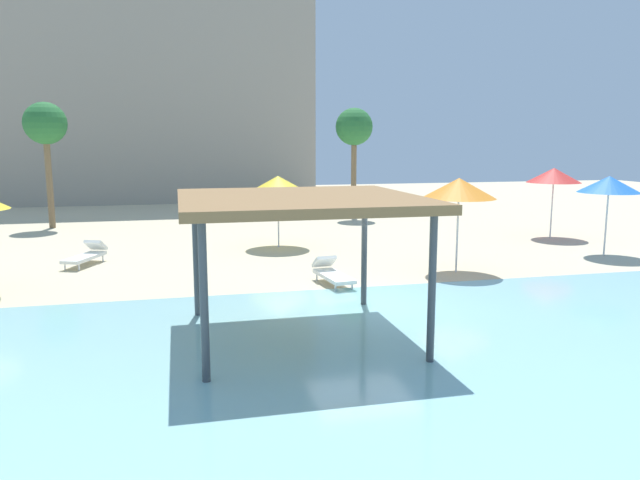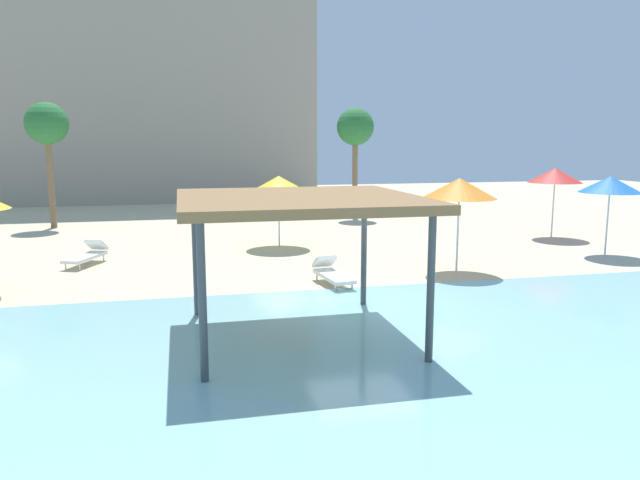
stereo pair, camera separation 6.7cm
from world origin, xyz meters
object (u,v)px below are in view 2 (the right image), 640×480
object	(u,v)px
beach_umbrella_blue_4	(610,185)
palm_tree_2	(355,129)
beach_umbrella_yellow_3	(279,185)
beach_umbrella_red_2	(555,175)
lounge_chair_1	(332,273)
lounge_chair_3	(88,254)
beach_umbrella_orange_1	(459,188)
shade_pavilion	(298,204)
palm_tree_1	(47,126)

from	to	relation	value
beach_umbrella_blue_4	palm_tree_2	distance (m)	13.44
palm_tree_2	beach_umbrella_yellow_3	bearing A→B (deg)	-124.12
beach_umbrella_red_2	lounge_chair_1	distance (m)	12.66
beach_umbrella_yellow_3	beach_umbrella_blue_4	xyz separation A→B (m)	(10.86, -4.29, 0.12)
lounge_chair_3	beach_umbrella_red_2	bearing A→B (deg)	117.30
beach_umbrella_orange_1	shade_pavilion	bearing A→B (deg)	-139.80
beach_umbrella_blue_4	palm_tree_1	size ratio (longest dim) A/B	0.49
shade_pavilion	beach_umbrella_orange_1	distance (m)	7.72
lounge_chair_1	palm_tree_1	world-z (taller)	palm_tree_1
beach_umbrella_yellow_3	lounge_chair_1	world-z (taller)	beach_umbrella_yellow_3
beach_umbrella_orange_1	beach_umbrella_yellow_3	xyz separation A→B (m)	(-4.57, 5.61, -0.20)
beach_umbrella_blue_4	shade_pavilion	bearing A→B (deg)	-152.68
beach_umbrella_yellow_3	palm_tree_1	world-z (taller)	palm_tree_1
lounge_chair_1	lounge_chair_3	distance (m)	8.36
beach_umbrella_blue_4	palm_tree_2	xyz separation A→B (m)	(-5.61, 12.04, 2.09)
beach_umbrella_orange_1	palm_tree_1	world-z (taller)	palm_tree_1
shade_pavilion	palm_tree_1	distance (m)	19.85
beach_umbrella_orange_1	beach_umbrella_yellow_3	bearing A→B (deg)	129.17
beach_umbrella_blue_4	palm_tree_1	distance (m)	23.48
beach_umbrella_yellow_3	lounge_chair_3	xyz separation A→B (m)	(-6.60, -1.80, -2.04)
beach_umbrella_red_2	beach_umbrella_yellow_3	xyz separation A→B (m)	(-11.40, 0.35, -0.21)
beach_umbrella_orange_1	beach_umbrella_red_2	world-z (taller)	beach_umbrella_red_2
beach_umbrella_blue_4	lounge_chair_3	bearing A→B (deg)	171.87
lounge_chair_1	palm_tree_2	world-z (taller)	palm_tree_2
beach_umbrella_blue_4	palm_tree_1	world-z (taller)	palm_tree_1
beach_umbrella_yellow_3	beach_umbrella_blue_4	bearing A→B (deg)	-21.56
palm_tree_1	beach_umbrella_red_2	bearing A→B (deg)	-20.63
beach_umbrella_orange_1	beach_umbrella_blue_4	world-z (taller)	beach_umbrella_orange_1
shade_pavilion	beach_umbrella_blue_4	world-z (taller)	shade_pavilion
lounge_chair_1	beach_umbrella_blue_4	bearing A→B (deg)	93.63
beach_umbrella_blue_4	palm_tree_2	size ratio (longest dim) A/B	0.49
shade_pavilion	lounge_chair_3	bearing A→B (deg)	120.97
palm_tree_2	lounge_chair_3	bearing A→B (deg)	-141.15
beach_umbrella_red_2	palm_tree_1	world-z (taller)	palm_tree_1
palm_tree_1	shade_pavilion	bearing A→B (deg)	-66.03
beach_umbrella_blue_4	beach_umbrella_orange_1	bearing A→B (deg)	-168.18
lounge_chair_1	palm_tree_2	bearing A→B (deg)	153.89
beach_umbrella_orange_1	palm_tree_2	xyz separation A→B (m)	(0.68, 13.35, 2.01)
palm_tree_2	lounge_chair_1	bearing A→B (deg)	-108.88
beach_umbrella_yellow_3	beach_umbrella_blue_4	world-z (taller)	beach_umbrella_blue_4
lounge_chair_3	palm_tree_2	distance (m)	15.79
beach_umbrella_red_2	beach_umbrella_blue_4	world-z (taller)	beach_umbrella_red_2
beach_umbrella_orange_1	beach_umbrella_blue_4	size ratio (longest dim) A/B	1.03
beach_umbrella_yellow_3	beach_umbrella_red_2	bearing A→B (deg)	-1.74
beach_umbrella_orange_1	palm_tree_2	distance (m)	13.52
beach_umbrella_red_2	lounge_chair_1	xyz separation A→B (m)	(-10.95, -5.94, -2.25)
beach_umbrella_blue_4	lounge_chair_1	distance (m)	10.82
beach_umbrella_blue_4	palm_tree_2	bearing A→B (deg)	115.01
beach_umbrella_orange_1	beach_umbrella_blue_4	xyz separation A→B (m)	(6.29, 1.32, -0.08)
palm_tree_2	shade_pavilion	bearing A→B (deg)	-109.72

